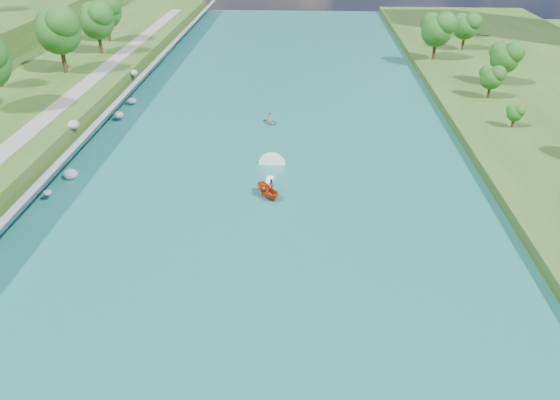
{
  "coord_description": "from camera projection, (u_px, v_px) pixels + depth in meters",
  "views": [
    {
      "loc": [
        4.89,
        -41.02,
        31.07
      ],
      "look_at": [
        2.38,
        10.71,
        2.5
      ],
      "focal_mm": 35.0,
      "sensor_mm": 36.0,
      "label": 1
    }
  ],
  "objects": [
    {
      "name": "ground",
      "position": [
        249.0,
        278.0,
        51.09
      ],
      "size": [
        260.0,
        260.0,
        0.0
      ],
      "primitive_type": "plane",
      "color": "#2D5119",
      "rests_on": "ground"
    },
    {
      "name": "river_water",
      "position": [
        265.0,
        181.0,
        68.55
      ],
      "size": [
        55.0,
        240.0,
        0.1
      ],
      "primitive_type": "cube",
      "color": "#1B6868",
      "rests_on": "ground"
    },
    {
      "name": "riprap_bank",
      "position": [
        59.0,
        166.0,
        68.33
      ],
      "size": [
        4.73,
        236.0,
        4.41
      ],
      "color": "slate",
      "rests_on": "ground"
    },
    {
      "name": "riverside_path",
      "position": [
        6.0,
        150.0,
        68.24
      ],
      "size": [
        3.0,
        200.0,
        0.1
      ],
      "primitive_type": "cube",
      "color": "gray",
      "rests_on": "berm_west"
    },
    {
      "name": "trees_east",
      "position": [
        536.0,
        95.0,
        79.21
      ],
      "size": [
        20.05,
        140.45,
        11.42
      ],
      "color": "#195115",
      "rests_on": "berm_east"
    },
    {
      "name": "motorboat",
      "position": [
        268.0,
        185.0,
        66.06
      ],
      "size": [
        3.6,
        18.8,
        2.16
      ],
      "rotation": [
        0.0,
        0.0,
        3.74
      ],
      "color": "#BB2D0E",
      "rests_on": "river_water"
    },
    {
      "name": "raft",
      "position": [
        270.0,
        121.0,
        85.88
      ],
      "size": [
        3.34,
        3.42,
        1.72
      ],
      "rotation": [
        0.0,
        0.0,
        0.72
      ],
      "color": "#93959B",
      "rests_on": "river_water"
    }
  ]
}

